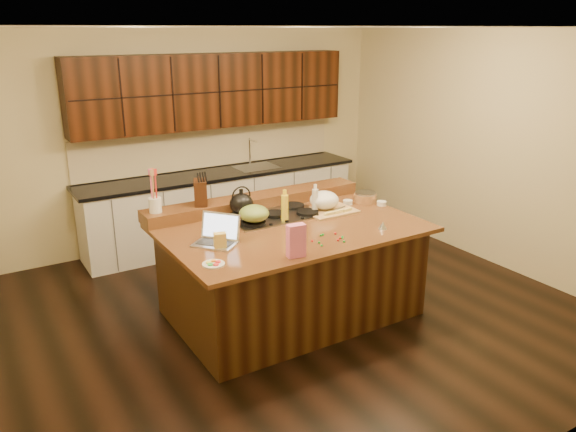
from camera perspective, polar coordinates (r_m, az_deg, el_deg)
room at (r=5.18m, az=0.29°, el=3.52°), size 5.52×5.02×2.72m
island at (r=5.47m, az=0.27°, el=-5.47°), size 2.40×1.60×0.92m
back_ledge at (r=5.86m, az=-3.31°, el=1.54°), size 2.40×0.30×0.12m
cooktop at (r=5.54m, az=-1.35°, el=0.07°), size 0.92×0.52×0.05m
back_counter at (r=7.31m, az=-6.92°, el=4.90°), size 3.70×0.66×2.40m
kettle at (r=5.48m, az=-4.76°, el=1.25°), size 0.29×0.29×0.21m
green_bowl at (r=5.26m, az=-3.47°, el=0.26°), size 0.34×0.34×0.16m
laptop at (r=4.90m, az=-7.17°, el=-1.98°), size 0.44×0.45×0.25m
oil_bottle at (r=5.36m, az=-0.33°, el=0.76°), size 0.08×0.08×0.27m
vinegar_bottle at (r=5.63m, az=2.76°, el=1.51°), size 0.08×0.08×0.25m
wooden_tray at (r=5.70m, az=3.83°, el=1.38°), size 0.51×0.41×0.21m
ramekin_a at (r=5.98m, az=9.49°, el=1.28°), size 0.12×0.12×0.04m
ramekin_b at (r=5.97m, az=6.09°, el=1.40°), size 0.12×0.12×0.04m
ramekin_c at (r=6.24m, az=7.42°, el=2.10°), size 0.12×0.12×0.04m
strainer_bowl at (r=6.07m, az=7.85°, el=1.84°), size 0.31×0.31×0.09m
kitchen_timer at (r=5.28m, az=9.60°, el=-0.94°), size 0.10×0.10×0.07m
pink_bag at (r=4.54m, az=0.82°, el=-2.52°), size 0.16×0.10×0.28m
candy_plate at (r=4.48m, az=-7.58°, el=-4.86°), size 0.19×0.19×0.01m
package_box at (r=4.76m, az=-6.92°, el=-2.54°), size 0.12×0.10×0.14m
utensil_crock at (r=5.43m, az=-13.34°, el=1.09°), size 0.14×0.14×0.14m
knife_block at (r=5.56m, az=-8.88°, el=2.38°), size 0.19×0.23×0.25m
gumdrop_0 at (r=5.09m, az=4.84°, el=-1.77°), size 0.02×0.02×0.02m
gumdrop_1 at (r=5.05m, az=3.57°, el=-1.90°), size 0.02×0.02×0.02m
gumdrop_2 at (r=4.90m, az=2.49°, el=-2.54°), size 0.02×0.02×0.02m
gumdrop_3 at (r=4.87m, az=3.18°, el=-2.71°), size 0.02×0.02×0.02m
gumdrop_4 at (r=4.99m, az=5.32°, el=-2.23°), size 0.02×0.02×0.02m
gumdrop_5 at (r=5.04m, az=3.36°, el=-1.97°), size 0.02×0.02×0.02m
gumdrop_6 at (r=4.71m, az=1.77°, el=-3.42°), size 0.02×0.02×0.02m
gumdrop_7 at (r=4.91m, az=5.70°, el=-2.59°), size 0.02×0.02×0.02m
gumdrop_8 at (r=4.85m, az=1.16°, el=-2.76°), size 0.02×0.02×0.02m
gumdrop_9 at (r=4.99m, az=5.51°, el=-2.23°), size 0.02×0.02×0.02m
gumdrop_10 at (r=4.94m, az=5.10°, el=-2.44°), size 0.02×0.02×0.02m
gumdrop_11 at (r=5.02m, az=5.57°, el=-2.11°), size 0.02×0.02×0.02m
gumdrop_12 at (r=4.85m, az=1.34°, el=-2.75°), size 0.02×0.02×0.02m
gumdrop_13 at (r=4.81m, az=3.43°, el=-3.00°), size 0.02×0.02×0.02m
gumdrop_14 at (r=4.91m, az=1.46°, el=-2.47°), size 0.02×0.02×0.02m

